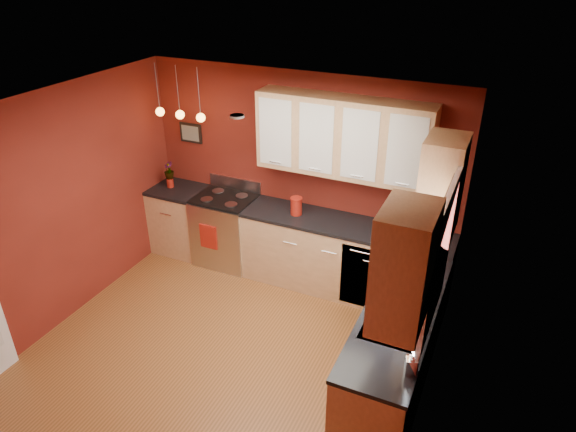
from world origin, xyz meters
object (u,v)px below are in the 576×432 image
at_px(sink, 396,323).
at_px(coffee_maker, 413,227).
at_px(gas_range, 226,229).
at_px(soap_pump, 412,362).
at_px(red_canister, 296,206).

xyz_separation_m(sink, coffee_maker, (-0.20, 1.52, 0.15)).
height_order(gas_range, sink, sink).
bearing_deg(soap_pump, sink, 114.26).
relative_size(gas_range, soap_pump, 5.46).
distance_m(sink, soap_pump, 0.62).
bearing_deg(red_canister, soap_pump, -47.74).
height_order(sink, red_canister, sink).
height_order(gas_range, soap_pump, soap_pump).
distance_m(gas_range, coffee_maker, 2.49).
bearing_deg(gas_range, red_canister, -1.02).
height_order(red_canister, soap_pump, red_canister).
xyz_separation_m(gas_range, red_canister, (1.02, -0.02, 0.57)).
height_order(coffee_maker, soap_pump, coffee_maker).
height_order(red_canister, coffee_maker, coffee_maker).
bearing_deg(sink, soap_pump, -65.74).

